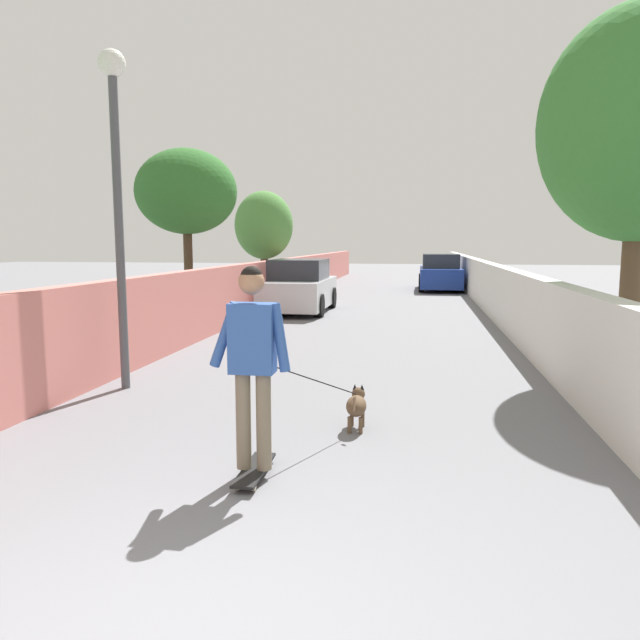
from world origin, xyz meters
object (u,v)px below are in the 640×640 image
Objects in this scene: lamp_post at (116,163)px; dog at (356,405)px; car_far at (440,273)px; person_skateboarder at (253,352)px; tree_left_mid at (186,192)px; car_near at (299,288)px; skateboard at (254,470)px; tree_left_distant at (264,226)px.

lamp_post reaches higher than dog.
person_skateboarder is at bearing 173.76° from car_far.
lamp_post is (-7.75, -2.13, -0.27)m from tree_left_mid.
car_near is at bearing 9.54° from person_skateboarder.
tree_left_mid is at bearing 24.38° from skateboard.
lamp_post is at bearing 164.79° from car_far.
lamp_post is 1.07× the size of car_far.
dog is 0.42× the size of car_far.
skateboard is 21.22m from car_far.
skateboard is 12.45m from car_near.
tree_left_mid reaches higher than skateboard.
dog reaches higher than skateboard.
dog is (-15.07, -4.98, -2.36)m from tree_left_distant.
dog is 11.13m from car_near.
car_near reaches higher than skateboard.
person_skateboarder is at bearing -136.66° from lamp_post.
tree_left_mid is at bearing 24.38° from person_skateboarder.
car_near is at bearing -153.15° from tree_left_distant.
tree_left_distant is at bearing 14.36° from skateboard.
skateboard is 1.68m from dog.
person_skateboarder is 21.21m from car_far.
tree_left_distant is (6.00, -0.55, -0.73)m from tree_left_mid.
lamp_post is at bearing -164.64° from tree_left_mid.
car_near is (1.69, -2.73, -2.65)m from tree_left_mid.
car_far is at bearing -15.21° from lamp_post.
tree_left_distant is 16.05m from dog.
tree_left_distant is 5.20m from car_near.
dog is at bearing 175.42° from car_far.
car_near is at bearing 9.54° from skateboard.
tree_left_mid is 6.07m from tree_left_distant.
car_near is at bearing 153.68° from car_far.
dog is at bearing -161.72° from tree_left_distant.
skateboard is 0.45× the size of dog.
car_near is (10.76, 2.80, 0.44)m from dog.
dog is at bearing -148.67° from tree_left_mid.
lamp_post is 2.53× the size of dog.
car_far is (18.26, -4.96, -2.38)m from lamp_post.
tree_left_distant is 0.91× the size of car_far.
tree_left_distant is 4.85× the size of skateboard.
tree_left_mid reaches higher than dog.
tree_left_distant reaches higher than car_near.
car_far is at bearing -4.58° from dog.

